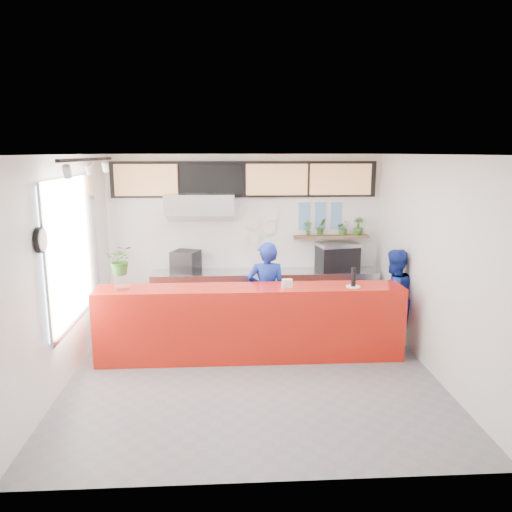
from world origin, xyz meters
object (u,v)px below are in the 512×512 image
(espresso_machine, at_px, (337,258))
(staff_right, at_px, (393,297))
(panini_oven, at_px, (186,262))
(service_counter, at_px, (250,323))
(pepper_mill, at_px, (354,277))
(staff_center, at_px, (267,294))

(espresso_machine, relative_size, staff_right, 0.45)
(espresso_machine, bearing_deg, panini_oven, 170.93)
(service_counter, bearing_deg, panini_oven, 120.98)
(service_counter, xyz_separation_m, panini_oven, (-1.08, 1.80, 0.55))
(service_counter, height_order, pepper_mill, pepper_mill)
(staff_right, bearing_deg, espresso_machine, -84.00)
(staff_right, relative_size, pepper_mill, 5.58)
(service_counter, height_order, staff_center, staff_center)
(service_counter, distance_m, staff_right, 2.34)
(service_counter, distance_m, staff_center, 0.66)
(staff_center, xyz_separation_m, staff_right, (2.01, -0.07, -0.06))
(panini_oven, relative_size, espresso_machine, 0.63)
(panini_oven, height_order, espresso_machine, espresso_machine)
(espresso_machine, xyz_separation_m, staff_right, (0.61, -1.35, -0.35))
(service_counter, relative_size, staff_center, 2.69)
(service_counter, relative_size, panini_oven, 10.25)
(staff_right, bearing_deg, pepper_mill, 16.34)
(staff_center, bearing_deg, staff_right, -179.40)
(pepper_mill, bearing_deg, espresso_machine, 84.50)
(service_counter, distance_m, espresso_machine, 2.53)
(panini_oven, xyz_separation_m, staff_center, (1.36, -1.27, -0.26))
(service_counter, xyz_separation_m, staff_right, (2.29, 0.45, 0.22))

